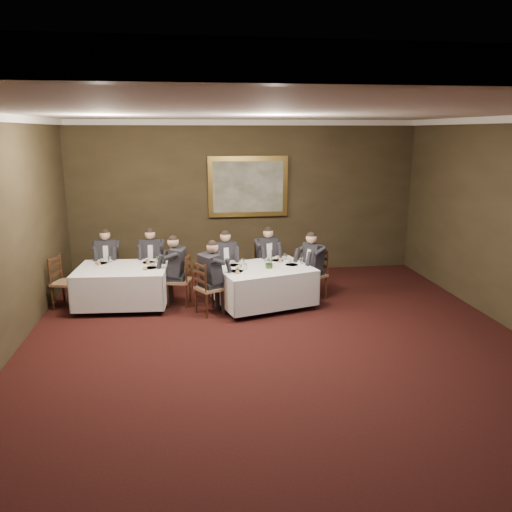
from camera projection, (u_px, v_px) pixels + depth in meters
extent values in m
plane|color=black|center=(286.00, 364.00, 7.16)|extent=(10.00, 10.00, 0.00)
cube|color=silver|center=(290.00, 111.00, 6.31)|extent=(8.00, 10.00, 0.10)
cube|color=#2D2516|center=(246.00, 198.00, 11.54)|extent=(8.00, 0.10, 3.50)
cube|color=white|center=(245.00, 122.00, 11.08)|extent=(8.00, 0.10, 0.12)
cube|color=black|center=(264.00, 269.00, 9.40)|extent=(1.92, 1.64, 0.04)
cube|color=white|center=(264.00, 268.00, 9.39)|extent=(1.99, 1.71, 0.02)
cube|color=white|center=(264.00, 284.00, 9.47)|extent=(2.02, 1.74, 0.65)
cube|color=black|center=(122.00, 269.00, 9.37)|extent=(1.68, 1.31, 0.04)
cube|color=white|center=(122.00, 268.00, 9.36)|extent=(1.74, 1.37, 0.02)
cube|color=white|center=(123.00, 285.00, 9.44)|extent=(1.77, 1.39, 0.65)
cube|color=olive|center=(225.00, 272.00, 10.05)|extent=(0.50, 0.49, 0.05)
cube|color=black|center=(223.00, 258.00, 10.17)|extent=(0.38, 0.09, 0.54)
cube|color=black|center=(225.00, 254.00, 9.96)|extent=(0.47, 0.37, 0.55)
sphere|color=#D6A585|center=(224.00, 236.00, 9.87)|extent=(0.24, 0.24, 0.21)
cube|color=olive|center=(267.00, 268.00, 10.41)|extent=(0.51, 0.50, 0.05)
cube|color=black|center=(264.00, 254.00, 10.53)|extent=(0.38, 0.10, 0.54)
cube|color=black|center=(267.00, 250.00, 10.32)|extent=(0.47, 0.38, 0.55)
sphere|color=#D6A585|center=(267.00, 232.00, 10.23)|extent=(0.25, 0.25, 0.21)
cube|color=olive|center=(210.00, 288.00, 9.04)|extent=(0.58, 0.59, 0.05)
cube|color=black|center=(200.00, 277.00, 8.87)|extent=(0.21, 0.35, 0.54)
cube|color=black|center=(209.00, 268.00, 8.95)|extent=(0.48, 0.52, 0.55)
sphere|color=#D6A585|center=(209.00, 248.00, 8.85)|extent=(0.29, 0.29, 0.21)
cube|color=olive|center=(313.00, 275.00, 9.88)|extent=(0.58, 0.59, 0.05)
cube|color=black|center=(321.00, 262.00, 9.93)|extent=(0.21, 0.35, 0.54)
cube|color=black|center=(314.00, 257.00, 9.78)|extent=(0.47, 0.52, 0.55)
sphere|color=#D6A585|center=(314.00, 238.00, 9.69)|extent=(0.29, 0.29, 0.21)
cube|color=olive|center=(108.00, 270.00, 10.22)|extent=(0.45, 0.43, 0.05)
cube|color=black|center=(108.00, 256.00, 10.35)|extent=(0.38, 0.04, 0.54)
cube|color=black|center=(107.00, 252.00, 10.13)|extent=(0.42, 0.32, 0.55)
sphere|color=#D6A585|center=(105.00, 234.00, 10.04)|extent=(0.21, 0.21, 0.21)
cube|color=olive|center=(153.00, 269.00, 10.29)|extent=(0.48, 0.46, 0.05)
cube|color=black|center=(154.00, 255.00, 10.41)|extent=(0.38, 0.07, 0.54)
cube|color=black|center=(152.00, 252.00, 10.20)|extent=(0.45, 0.35, 0.55)
sphere|color=#D6A585|center=(151.00, 233.00, 10.10)|extent=(0.23, 0.23, 0.21)
cube|color=olive|center=(179.00, 281.00, 9.50)|extent=(0.50, 0.52, 0.05)
cube|color=black|center=(188.00, 268.00, 9.43)|extent=(0.11, 0.38, 0.54)
cube|color=black|center=(178.00, 262.00, 9.41)|extent=(0.39, 0.48, 0.55)
sphere|color=#D6A585|center=(177.00, 242.00, 9.32)|extent=(0.25, 0.25, 0.21)
cube|color=olive|center=(66.00, 283.00, 9.36)|extent=(0.53, 0.55, 0.05)
cube|color=black|center=(55.00, 270.00, 9.33)|extent=(0.14, 0.37, 0.54)
imported|color=#2D5926|center=(270.00, 262.00, 9.29)|extent=(0.24, 0.21, 0.24)
cylinder|color=#C08F3A|center=(271.00, 266.00, 9.46)|extent=(0.07, 0.07, 0.02)
cylinder|color=#C08F3A|center=(272.00, 257.00, 9.42)|extent=(0.02, 0.02, 0.31)
cylinder|color=white|center=(272.00, 246.00, 9.36)|extent=(0.02, 0.02, 0.14)
cylinder|color=white|center=(234.00, 265.00, 9.53)|extent=(0.25, 0.25, 0.01)
cylinder|color=white|center=(233.00, 262.00, 9.67)|extent=(0.08, 0.08, 0.05)
cylinder|color=white|center=(243.00, 261.00, 9.53)|extent=(0.06, 0.06, 0.14)
cylinder|color=white|center=(101.00, 263.00, 9.67)|extent=(0.25, 0.25, 0.01)
cylinder|color=white|center=(103.00, 260.00, 9.81)|extent=(0.08, 0.08, 0.05)
cylinder|color=white|center=(110.00, 259.00, 9.68)|extent=(0.06, 0.06, 0.14)
cube|color=gold|center=(248.00, 187.00, 11.42)|extent=(1.83, 0.08, 1.38)
cube|color=#4A4D33|center=(248.00, 187.00, 11.38)|extent=(1.61, 0.01, 1.16)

